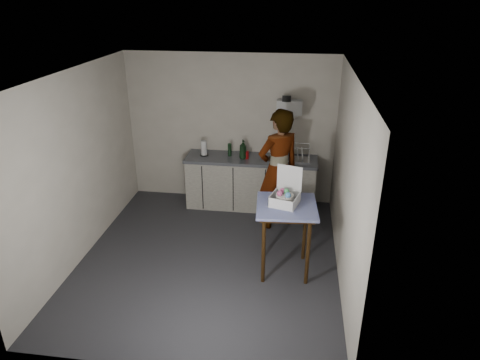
# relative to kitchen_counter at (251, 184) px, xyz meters

# --- Properties ---
(ground) EXTENTS (4.00, 4.00, 0.00)m
(ground) POSITION_rel_kitchen_counter_xyz_m (-0.40, -1.70, -0.43)
(ground) COLOR #2A2A2F
(ground) RESTS_ON ground
(wall_back) EXTENTS (3.60, 0.02, 2.60)m
(wall_back) POSITION_rel_kitchen_counter_xyz_m (-0.40, 0.29, 0.87)
(wall_back) COLOR beige
(wall_back) RESTS_ON ground
(wall_right) EXTENTS (0.02, 4.00, 2.60)m
(wall_right) POSITION_rel_kitchen_counter_xyz_m (1.39, -1.70, 0.87)
(wall_right) COLOR beige
(wall_right) RESTS_ON ground
(wall_left) EXTENTS (0.02, 4.00, 2.60)m
(wall_left) POSITION_rel_kitchen_counter_xyz_m (-2.19, -1.70, 0.87)
(wall_left) COLOR beige
(wall_left) RESTS_ON ground
(ceiling) EXTENTS (3.60, 4.00, 0.01)m
(ceiling) POSITION_rel_kitchen_counter_xyz_m (-0.40, -1.70, 2.17)
(ceiling) COLOR white
(ceiling) RESTS_ON wall_back
(kitchen_counter) EXTENTS (2.24, 0.62, 0.91)m
(kitchen_counter) POSITION_rel_kitchen_counter_xyz_m (0.00, 0.00, 0.00)
(kitchen_counter) COLOR black
(kitchen_counter) RESTS_ON ground
(wall_shelf) EXTENTS (0.42, 0.18, 0.37)m
(wall_shelf) POSITION_rel_kitchen_counter_xyz_m (0.60, 0.22, 1.32)
(wall_shelf) COLOR white
(wall_shelf) RESTS_ON ground
(side_table) EXTENTS (0.82, 0.82, 0.99)m
(side_table) POSITION_rel_kitchen_counter_xyz_m (0.67, -1.83, 0.44)
(side_table) COLOR #361E0C
(side_table) RESTS_ON ground
(standing_man) EXTENTS (0.85, 0.79, 1.94)m
(standing_man) POSITION_rel_kitchen_counter_xyz_m (0.49, -0.60, 0.54)
(standing_man) COLOR #B2A593
(standing_man) RESTS_ON ground
(soap_bottle) EXTENTS (0.17, 0.17, 0.33)m
(soap_bottle) POSITION_rel_kitchen_counter_xyz_m (-0.13, -0.05, 0.65)
(soap_bottle) COLOR black
(soap_bottle) RESTS_ON kitchen_counter
(soda_can) EXTENTS (0.07, 0.07, 0.13)m
(soda_can) POSITION_rel_kitchen_counter_xyz_m (-0.07, -0.04, 0.55)
(soda_can) COLOR red
(soda_can) RESTS_ON kitchen_counter
(dark_bottle) EXTENTS (0.06, 0.06, 0.22)m
(dark_bottle) POSITION_rel_kitchen_counter_xyz_m (-0.38, 0.04, 0.59)
(dark_bottle) COLOR black
(dark_bottle) RESTS_ON kitchen_counter
(paper_towel) EXTENTS (0.15, 0.15, 0.26)m
(paper_towel) POSITION_rel_kitchen_counter_xyz_m (-0.82, 0.01, 0.61)
(paper_towel) COLOR black
(paper_towel) RESTS_ON kitchen_counter
(dish_rack) EXTENTS (0.38, 0.29, 0.27)m
(dish_rack) POSITION_rel_kitchen_counter_xyz_m (0.79, -0.00, 0.54)
(dish_rack) COLOR silver
(dish_rack) RESTS_ON kitchen_counter
(bakery_box) EXTENTS (0.42, 0.43, 0.47)m
(bakery_box) POSITION_rel_kitchen_counter_xyz_m (0.64, -1.79, 0.67)
(bakery_box) COLOR white
(bakery_box) RESTS_ON side_table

